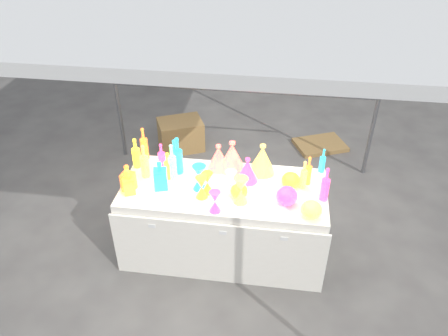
# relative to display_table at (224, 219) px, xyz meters

# --- Properties ---
(ground) EXTENTS (80.00, 80.00, 0.00)m
(ground) POSITION_rel_display_table_xyz_m (-0.00, 0.01, -0.37)
(ground) COLOR slate
(ground) RESTS_ON ground
(display_table) EXTENTS (1.84, 0.83, 0.75)m
(display_table) POSITION_rel_display_table_xyz_m (0.00, 0.00, 0.00)
(display_table) COLOR white
(display_table) RESTS_ON ground
(cardboard_box_closed) EXTENTS (0.67, 0.59, 0.40)m
(cardboard_box_closed) POSITION_rel_display_table_xyz_m (-0.81, 1.76, -0.17)
(cardboard_box_closed) COLOR #9C7746
(cardboard_box_closed) RESTS_ON ground
(cardboard_box_flat) EXTENTS (0.76, 0.66, 0.05)m
(cardboard_box_flat) POSITION_rel_display_table_xyz_m (1.01, 2.04, -0.35)
(cardboard_box_flat) COLOR #9C7746
(cardboard_box_flat) RESTS_ON ground
(bottle_0) EXTENTS (0.08, 0.08, 0.30)m
(bottle_0) POSITION_rel_display_table_xyz_m (-0.85, 0.21, 0.53)
(bottle_0) COLOR #E14815
(bottle_0) RESTS_ON display_table
(bottle_1) EXTENTS (0.10, 0.10, 0.37)m
(bottle_1) POSITION_rel_display_table_xyz_m (-0.44, 0.17, 0.56)
(bottle_1) COLOR #1B7E17
(bottle_1) RESTS_ON display_table
(bottle_2) EXTENTS (0.09, 0.09, 0.33)m
(bottle_2) POSITION_rel_display_table_xyz_m (-0.82, 0.36, 0.54)
(bottle_2) COLOR gold
(bottle_2) RESTS_ON display_table
(bottle_3) EXTENTS (0.09, 0.09, 0.27)m
(bottle_3) POSITION_rel_display_table_xyz_m (-0.61, 0.21, 0.51)
(bottle_3) COLOR blue
(bottle_3) RESTS_ON display_table
(bottle_4) EXTENTS (0.08, 0.08, 0.33)m
(bottle_4) POSITION_rel_display_table_xyz_m (-0.73, 0.07, 0.54)
(bottle_4) COLOR #12716C
(bottle_4) RESTS_ON display_table
(bottle_5) EXTENTS (0.10, 0.10, 0.35)m
(bottle_5) POSITION_rel_display_table_xyz_m (-0.47, 0.08, 0.55)
(bottle_5) COLOR #D52AB3
(bottle_5) RESTS_ON display_table
(bottle_6) EXTENTS (0.09, 0.09, 0.27)m
(bottle_6) POSITION_rel_display_table_xyz_m (-0.51, 0.07, 0.51)
(bottle_6) COLOR #E14815
(bottle_6) RESTS_ON display_table
(bottle_7) EXTENTS (0.10, 0.10, 0.31)m
(bottle_7) POSITION_rel_display_table_xyz_m (-0.49, 0.22, 0.53)
(bottle_7) COLOR #1B7E17
(bottle_7) RESTS_ON display_table
(decanter_0) EXTENTS (0.13, 0.13, 0.25)m
(decanter_0) POSITION_rel_display_table_xyz_m (-0.79, -0.19, 0.50)
(decanter_0) COLOR #E14815
(decanter_0) RESTS_ON display_table
(decanter_1) EXTENTS (0.12, 0.12, 0.26)m
(decanter_1) POSITION_rel_display_table_xyz_m (-0.81, -0.15, 0.51)
(decanter_1) COLOR gold
(decanter_1) RESTS_ON display_table
(decanter_2) EXTENTS (0.14, 0.14, 0.27)m
(decanter_2) POSITION_rel_display_table_xyz_m (-0.54, -0.08, 0.51)
(decanter_2) COLOR #1B7E17
(decanter_2) RESTS_ON display_table
(hourglass_0) EXTENTS (0.12, 0.12, 0.20)m
(hourglass_0) POSITION_rel_display_table_xyz_m (-0.13, -0.09, 0.48)
(hourglass_0) COLOR gold
(hourglass_0) RESTS_ON display_table
(hourglass_1) EXTENTS (0.11, 0.11, 0.19)m
(hourglass_1) POSITION_rel_display_table_xyz_m (-0.03, -0.33, 0.47)
(hourglass_1) COLOR blue
(hourglass_1) RESTS_ON display_table
(hourglass_2) EXTENTS (0.16, 0.16, 0.24)m
(hourglass_2) POSITION_rel_display_table_xyz_m (0.17, -0.18, 0.50)
(hourglass_2) COLOR #12716C
(hourglass_2) RESTS_ON display_table
(hourglass_3) EXTENTS (0.11, 0.11, 0.20)m
(hourglass_3) POSITION_rel_display_table_xyz_m (0.07, -0.03, 0.47)
(hourglass_3) COLOR #D52AB3
(hourglass_3) RESTS_ON display_table
(hourglass_4) EXTENTS (0.12, 0.12, 0.20)m
(hourglass_4) POSITION_rel_display_table_xyz_m (-0.17, -0.16, 0.48)
(hourglass_4) COLOR #E14815
(hourglass_4) RESTS_ON display_table
(hourglass_5) EXTENTS (0.15, 0.15, 0.24)m
(hourglass_5) POSITION_rel_display_table_xyz_m (-0.21, -0.05, 0.50)
(hourglass_5) COLOR #1B7E17
(hourglass_5) RESTS_ON display_table
(globe_0) EXTENTS (0.15, 0.15, 0.12)m
(globe_0) POSITION_rel_display_table_xyz_m (0.15, -0.12, 0.44)
(globe_0) COLOR #E14815
(globe_0) RESTS_ON display_table
(globe_1) EXTENTS (0.19, 0.19, 0.14)m
(globe_1) POSITION_rel_display_table_xyz_m (0.75, -0.30, 0.44)
(globe_1) COLOR #12716C
(globe_1) RESTS_ON display_table
(globe_2) EXTENTS (0.19, 0.19, 0.13)m
(globe_2) POSITION_rel_display_table_xyz_m (0.58, 0.08, 0.44)
(globe_2) COLOR gold
(globe_2) RESTS_ON display_table
(globe_3) EXTENTS (0.22, 0.22, 0.14)m
(globe_3) POSITION_rel_display_table_xyz_m (0.55, -0.15, 0.45)
(globe_3) COLOR blue
(globe_3) RESTS_ON display_table
(lampshade_0) EXTENTS (0.26, 0.26, 0.29)m
(lampshade_0) POSITION_rel_display_table_xyz_m (0.04, 0.29, 0.52)
(lampshade_0) COLOR yellow
(lampshade_0) RESTS_ON display_table
(lampshade_1) EXTENTS (0.28, 0.28, 0.25)m
(lampshade_1) POSITION_rel_display_table_xyz_m (-0.09, 0.29, 0.50)
(lampshade_1) COLOR yellow
(lampshade_1) RESTS_ON display_table
(lampshade_2) EXTENTS (0.26, 0.26, 0.23)m
(lampshade_2) POSITION_rel_display_table_xyz_m (0.19, 0.13, 0.49)
(lampshade_2) COLOR blue
(lampshade_2) RESTS_ON display_table
(lampshade_3) EXTENTS (0.32, 0.32, 0.29)m
(lampshade_3) POSITION_rel_display_table_xyz_m (0.31, 0.29, 0.52)
(lampshade_3) COLOR #12716C
(lampshade_3) RESTS_ON display_table
(bottle_8) EXTENTS (0.07, 0.07, 0.24)m
(bottle_8) POSITION_rel_display_table_xyz_m (0.86, 0.37, 0.50)
(bottle_8) COLOR #1B7E17
(bottle_8) RESTS_ON display_table
(bottle_9) EXTENTS (0.08, 0.08, 0.28)m
(bottle_9) POSITION_rel_display_table_xyz_m (0.72, 0.16, 0.52)
(bottle_9) COLOR gold
(bottle_9) RESTS_ON display_table
(bottle_10) EXTENTS (0.08, 0.08, 0.32)m
(bottle_10) POSITION_rel_display_table_xyz_m (0.86, -0.05, 0.54)
(bottle_10) COLOR blue
(bottle_10) RESTS_ON display_table
(bottle_11) EXTENTS (0.08, 0.08, 0.27)m
(bottle_11) POSITION_rel_display_table_xyz_m (0.68, 0.10, 0.51)
(bottle_11) COLOR #12716C
(bottle_11) RESTS_ON display_table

